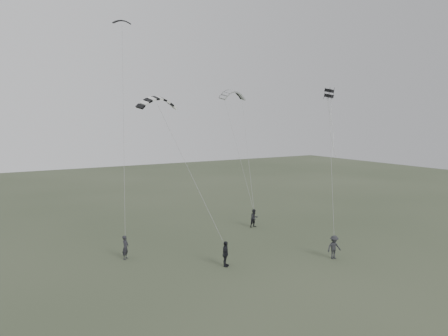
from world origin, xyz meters
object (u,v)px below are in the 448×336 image
flyer_center (225,254)px  kite_pale_large (233,91)px  flyer_right (254,218)px  flyer_far (334,247)px  flyer_left (125,247)px  kite_striped (157,98)px  kite_dark_small (122,21)px  kite_box (329,93)px

flyer_center → kite_pale_large: bearing=11.1°
flyer_right → flyer_far: flyer_far is taller
flyer_left → kite_striped: (2.53, -0.82, 11.46)m
kite_dark_small → kite_box: kite_dark_small is taller
flyer_far → kite_striped: (-11.39, 7.45, 11.47)m
flyer_far → kite_box: bearing=62.1°
flyer_left → kite_box: (16.58, -4.58, 12.05)m
flyer_center → kite_striped: (-3.23, 4.64, 11.44)m
flyer_left → kite_pale_large: (15.88, 9.62, 12.96)m
kite_striped → kite_pale_large: bearing=31.2°
flyer_left → kite_pale_large: bearing=-16.8°
kite_dark_small → kite_striped: size_ratio=0.49×
flyer_right → kite_box: kite_box is taller
flyer_far → kite_box: kite_box is taller
flyer_far → kite_dark_small: bearing=136.6°
flyer_right → kite_dark_small: 22.24m
flyer_right → flyer_center: flyer_center is taller
flyer_left → flyer_center: size_ratio=0.97×
flyer_right → flyer_far: (-0.34, -11.29, 0.00)m
flyer_left → kite_pale_large: 22.64m
flyer_center → kite_box: (10.82, 0.89, 12.03)m
flyer_far → kite_pale_large: 22.18m
kite_dark_small → kite_pale_large: bearing=23.2°
flyer_right → flyer_far: size_ratio=1.00×
flyer_left → kite_box: 21.00m
kite_dark_small → flyer_center: bearing=-64.0°
kite_pale_large → kite_striped: size_ratio=1.10×
flyer_left → flyer_far: 16.19m
flyer_far → kite_pale_large: size_ratio=0.52×
flyer_right → flyer_left: bearing=-174.0°
flyer_left → kite_dark_small: (2.23, 6.23, 18.43)m
flyer_center → flyer_far: flyer_center is taller
flyer_right → kite_pale_large: bearing=70.3°
flyer_far → kite_striped: bearing=154.5°
flyer_far → kite_dark_small: size_ratio=1.16×
kite_dark_small → kite_striped: (0.29, -7.05, -6.96)m
kite_dark_small → kite_striped: 9.92m
flyer_left → kite_striped: size_ratio=0.58×
flyer_far → flyer_center: bearing=168.7°
kite_dark_small → flyer_left: bearing=-100.5°
kite_box → flyer_left: bearing=137.6°
flyer_far → flyer_left: bearing=157.0°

